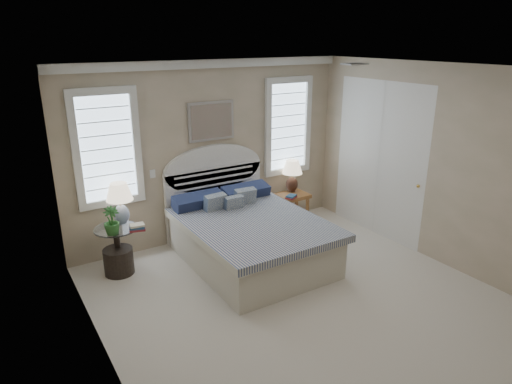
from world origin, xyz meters
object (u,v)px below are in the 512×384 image
object	(u,v)px
lamp_left	(120,199)
lamp_right	(292,172)
floor_pot	(119,261)
nightstand_right	(292,202)
side_table_left	(117,245)
bed	(247,233)

from	to	relation	value
lamp_left	lamp_right	bearing A→B (deg)	2.25
floor_pot	lamp_left	distance (m)	0.83
lamp_right	lamp_left	bearing A→B (deg)	-177.75
nightstand_right	lamp_right	distance (m)	0.50
side_table_left	nightstand_right	xyz separation A→B (m)	(2.95, 0.10, -0.00)
floor_pot	nightstand_right	bearing A→B (deg)	3.12
floor_pot	lamp_right	distance (m)	3.13
bed	floor_pot	xyz separation A→B (m)	(-1.67, 0.53, -0.21)
floor_pot	lamp_right	world-z (taller)	lamp_right
floor_pot	lamp_right	xyz separation A→B (m)	(3.04, 0.29, 0.69)
side_table_left	floor_pot	bearing A→B (deg)	-108.05
lamp_left	lamp_right	world-z (taller)	lamp_left
floor_pot	bed	bearing A→B (deg)	-17.62
bed	nightstand_right	bearing A→B (deg)	28.03
side_table_left	nightstand_right	distance (m)	2.95
lamp_left	lamp_right	distance (m)	2.91
bed	lamp_left	world-z (taller)	bed
floor_pot	lamp_left	bearing A→B (deg)	51.17
bed	side_table_left	world-z (taller)	bed
bed	lamp_right	world-z (taller)	bed
floor_pot	side_table_left	bearing A→B (deg)	71.95
side_table_left	nightstand_right	bearing A→B (deg)	1.94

